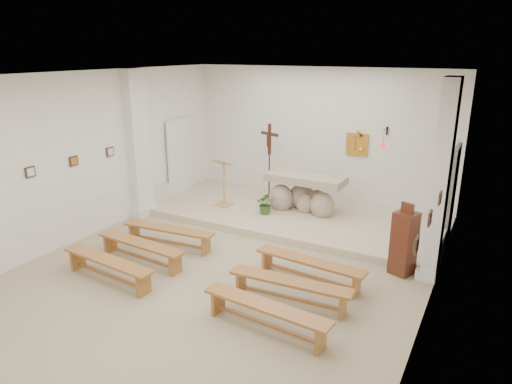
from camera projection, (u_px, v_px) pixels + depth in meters
The scene contains 29 objects.
ground at pixel (212, 279), 8.10m from camera, with size 7.00×10.00×0.00m, color tan.
wall_left at pixel (65, 161), 9.17m from camera, with size 0.02×10.00×3.50m, color white.
wall_right at pixel (429, 221), 5.99m from camera, with size 0.02×10.00×3.50m, color white.
wall_back at pixel (318, 137), 11.76m from camera, with size 7.00×0.02×3.50m, color white.
ceiling at pixel (205, 77), 7.06m from camera, with size 7.00×10.00×0.02m, color silver.
sanctuary_platform at pixel (293, 215), 11.01m from camera, with size 6.98×3.00×0.15m, color beige.
pilaster_left at pixel (138, 145), 10.79m from camera, with size 0.26×0.55×3.50m, color white.
pilaster_right at pixel (441, 182), 7.72m from camera, with size 0.26×0.55×3.50m, color white.
gold_wall_relief at pixel (357, 145), 11.29m from camera, with size 0.55×0.04×0.55m, color gold.
sanctuary_lamp at pixel (384, 143), 10.71m from camera, with size 0.11×0.36×0.44m.
station_frame_left_front at pixel (30, 172), 8.50m from camera, with size 0.03×0.20×0.20m, color #3C271A.
station_frame_left_mid at pixel (74, 161), 9.34m from camera, with size 0.03×0.20×0.20m, color #3C271A.
station_frame_left_rear at pixel (110, 152), 10.17m from camera, with size 0.03×0.20×0.20m, color #3C271A.
station_frame_right_front at pixel (417, 245), 5.34m from camera, with size 0.03×0.20×0.20m, color #3C271A.
station_frame_right_mid at pixel (430, 218), 6.17m from camera, with size 0.03×0.20×0.20m, color #3C271A.
station_frame_right_rear at pixel (440, 198), 7.01m from camera, with size 0.03×0.20×0.20m, color #3C271A.
radiator_left at pixel (160, 196), 11.85m from camera, with size 0.10×0.85×0.52m, color silver.
radiator_right at pixel (440, 248), 8.72m from camera, with size 0.10×0.85×0.52m, color silver.
altar at pixel (304, 196), 11.02m from camera, with size 1.92×0.87×0.98m.
lectern at pixel (224, 182), 11.29m from camera, with size 0.45×0.38×1.22m.
crucifix_stand at pixel (269, 155), 11.80m from camera, with size 0.57×0.26×1.95m.
potted_plant at pixel (266, 204), 10.83m from camera, with size 0.45×0.39×0.50m, color #335923.
donation_pedestal at pixel (404, 243), 8.15m from camera, with size 0.47×0.47×1.35m.
bench_left_front at pixel (169, 233), 9.34m from camera, with size 2.03×0.51×0.43m.
bench_right_front at pixel (310, 265), 7.92m from camera, with size 2.03×0.49×0.43m.
bench_left_second at pixel (141, 247), 8.64m from camera, with size 2.03×0.46×0.43m.
bench_right_second at pixel (290, 286), 7.23m from camera, with size 2.03×0.44×0.43m.
bench_left_third at pixel (108, 264), 7.95m from camera, with size 2.03×0.50×0.43m.
bench_right_third at pixel (266, 311), 6.54m from camera, with size 2.03×0.48×0.43m.
Camera 1 is at (4.16, -6.01, 3.91)m, focal length 32.00 mm.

